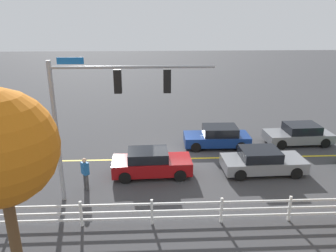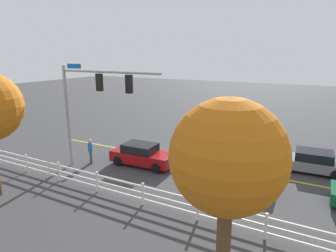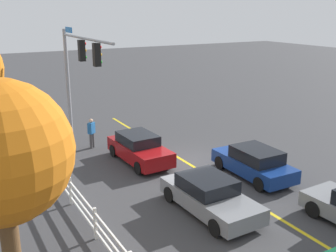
{
  "view_description": "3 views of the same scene",
  "coord_description": "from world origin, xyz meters",
  "px_view_note": "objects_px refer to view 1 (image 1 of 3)",
  "views": [
    {
      "loc": [
        1.2,
        18.07,
        8.34
      ],
      "look_at": [
        0.41,
        0.72,
        2.35
      ],
      "focal_mm": 35.1,
      "sensor_mm": 36.0,
      "label": 1
    },
    {
      "loc": [
        -8.77,
        17.2,
        7.18
      ],
      "look_at": [
        0.39,
        0.26,
        2.41
      ],
      "focal_mm": 31.05,
      "sensor_mm": 36.0,
      "label": 2
    },
    {
      "loc": [
        -16.22,
        10.23,
        7.5
      ],
      "look_at": [
        0.59,
        0.79,
        1.92
      ],
      "focal_mm": 43.27,
      "sensor_mm": 36.0,
      "label": 3
    }
  ],
  "objects_px": {
    "car_1": "(262,161)",
    "car_4": "(217,137)",
    "car_2": "(151,163)",
    "pedestrian": "(85,172)",
    "car_0": "(299,134)"
  },
  "relations": [
    {
      "from": "car_1",
      "to": "car_4",
      "type": "bearing_deg",
      "value": 113.54
    },
    {
      "from": "car_1",
      "to": "car_2",
      "type": "xyz_separation_m",
      "value": [
        6.09,
        0.06,
        0.05
      ]
    },
    {
      "from": "car_2",
      "to": "pedestrian",
      "type": "relative_size",
      "value": 2.53
    },
    {
      "from": "car_0",
      "to": "car_2",
      "type": "height_order",
      "value": "car_2"
    },
    {
      "from": "car_4",
      "to": "pedestrian",
      "type": "xyz_separation_m",
      "value": [
        7.54,
        5.2,
        0.24
      ]
    },
    {
      "from": "car_0",
      "to": "car_2",
      "type": "xyz_separation_m",
      "value": [
        9.88,
        4.12,
        0.04
      ]
    },
    {
      "from": "car_1",
      "to": "pedestrian",
      "type": "xyz_separation_m",
      "value": [
        9.31,
        1.46,
        0.27
      ]
    },
    {
      "from": "car_1",
      "to": "car_2",
      "type": "height_order",
      "value": "car_2"
    },
    {
      "from": "car_4",
      "to": "car_1",
      "type": "bearing_deg",
      "value": 115.97
    },
    {
      "from": "car_2",
      "to": "car_1",
      "type": "bearing_deg",
      "value": -1.69
    },
    {
      "from": "car_0",
      "to": "car_2",
      "type": "relative_size",
      "value": 1.02
    },
    {
      "from": "car_2",
      "to": "pedestrian",
      "type": "distance_m",
      "value": 3.52
    },
    {
      "from": "car_0",
      "to": "car_2",
      "type": "distance_m",
      "value": 10.7
    },
    {
      "from": "car_1",
      "to": "car_0",
      "type": "bearing_deg",
      "value": 45.14
    },
    {
      "from": "car_2",
      "to": "car_4",
      "type": "distance_m",
      "value": 5.76
    }
  ]
}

